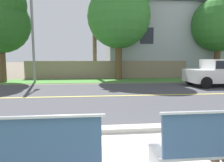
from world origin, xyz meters
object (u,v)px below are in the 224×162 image
(bench_left, at_px, (16,158))
(shade_tree_far_left, at_px, (1,19))
(shade_tree_centre, at_px, (221,20))
(car_white_near, at_px, (224,71))
(shade_tree_left, at_px, (121,12))
(streetlamp, at_px, (33,21))

(bench_left, height_order, shade_tree_far_left, shade_tree_far_left)
(bench_left, xyz_separation_m, shade_tree_centre, (11.20, 13.01, 4.14))
(car_white_near, height_order, shade_tree_far_left, shade_tree_far_left)
(car_white_near, height_order, shade_tree_left, shade_tree_left)
(car_white_near, relative_size, streetlamp, 0.61)
(bench_left, relative_size, shade_tree_centre, 0.29)
(bench_left, bearing_deg, shade_tree_centre, 49.28)
(shade_tree_far_left, xyz_separation_m, shade_tree_left, (8.05, 0.97, 0.85))
(bench_left, relative_size, shade_tree_left, 0.27)
(bench_left, relative_size, streetlamp, 0.29)
(streetlamp, distance_m, shade_tree_far_left, 2.01)
(streetlamp, xyz_separation_m, shade_tree_left, (6.05, 0.90, 0.96))
(bench_left, distance_m, shade_tree_far_left, 13.26)
(streetlamp, relative_size, shade_tree_centre, 1.00)
(car_white_near, height_order, streetlamp, streetlamp)
(car_white_near, bearing_deg, shade_tree_centre, 59.44)
(shade_tree_far_left, distance_m, shade_tree_left, 8.15)
(car_white_near, xyz_separation_m, shade_tree_left, (-5.44, 4.21, 4.16))
(shade_tree_left, distance_m, shade_tree_centre, 8.14)
(car_white_near, relative_size, shade_tree_left, 0.56)
(shade_tree_left, bearing_deg, streetlamp, -171.51)
(bench_left, height_order, streetlamp, streetlamp)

